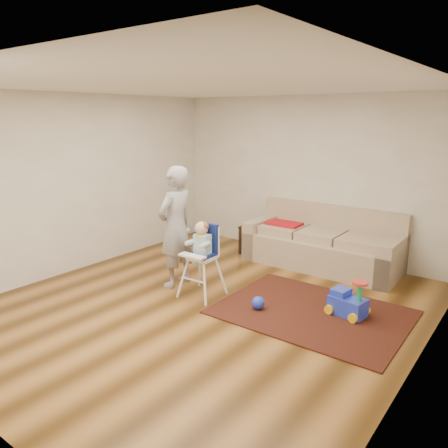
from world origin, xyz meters
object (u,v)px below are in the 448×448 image
Objects in this scene: side_table at (258,240)px; ride_on_toy at (348,296)px; toy_ball at (258,303)px; sofa at (322,238)px; adult at (176,227)px; high_chair at (202,260)px.

side_table is 1.07× the size of ride_on_toy.
toy_ball is at bearing -142.15° from ride_on_toy.
sofa is at bearing 2.05° from side_table.
sofa is 1.21m from side_table.
ride_on_toy is (2.22, -1.44, 0.00)m from side_table.
sofa is 5.23× the size of ride_on_toy.
ride_on_toy is 2.86× the size of toy_ball.
ride_on_toy is at bearing 28.76° from toy_ball.
sofa reaches higher than side_table.
toy_ball is at bearing -57.16° from side_table.
adult is at bearing -93.96° from side_table.
adult is at bearing -159.06° from ride_on_toy.
side_table reaches higher than ride_on_toy.
high_chair is at bearing -176.12° from toy_ball.
sofa is 1.82m from ride_on_toy.
adult reaches higher than sofa.
high_chair reaches higher than side_table.
adult reaches higher than toy_ball.
adult is (-1.32, -1.98, 0.38)m from sofa.
sofa reaches higher than toy_ball.
ride_on_toy is 1.09m from toy_ball.
high_chair reaches higher than ride_on_toy.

